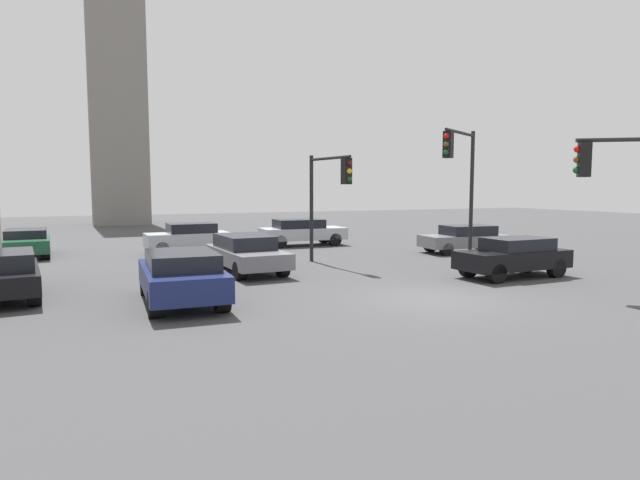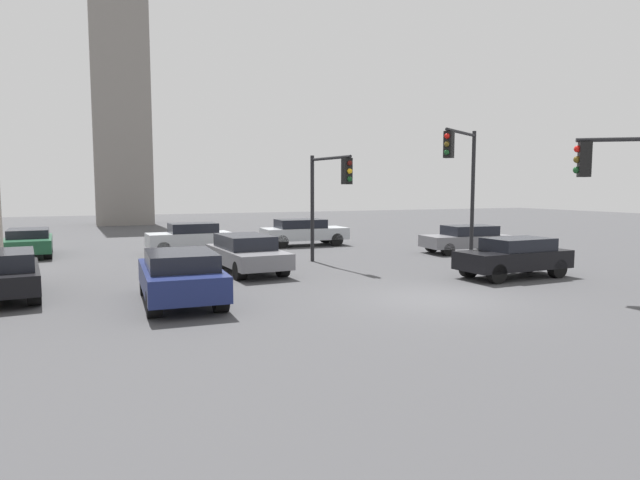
{
  "view_description": "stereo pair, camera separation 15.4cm",
  "coord_description": "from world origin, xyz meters",
  "px_view_note": "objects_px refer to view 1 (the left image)",
  "views": [
    {
      "loc": [
        -9.01,
        -12.51,
        3.14
      ],
      "look_at": [
        -1.57,
        4.58,
        1.34
      ],
      "focal_mm": 30.22,
      "sensor_mm": 36.0,
      "label": 1
    },
    {
      "loc": [
        -8.87,
        -12.57,
        3.14
      ],
      "look_at": [
        -1.57,
        4.58,
        1.34
      ],
      "focal_mm": 30.22,
      "sensor_mm": 36.0,
      "label": 2
    }
  ],
  "objects_px": {
    "car_4": "(302,231)",
    "car_3": "(189,237)",
    "car_7": "(181,275)",
    "traffic_light_2": "(630,180)",
    "car_1": "(246,252)",
    "car_0": "(514,256)",
    "car_2": "(465,238)",
    "traffic_light_0": "(329,186)",
    "traffic_light_1": "(461,168)",
    "car_6": "(1,274)",
    "car_5": "(26,242)"
  },
  "relations": [
    {
      "from": "car_3",
      "to": "car_4",
      "type": "distance_m",
      "value": 6.3
    },
    {
      "from": "traffic_light_1",
      "to": "car_6",
      "type": "xyz_separation_m",
      "value": [
        -16.08,
        -0.25,
        -3.2
      ]
    },
    {
      "from": "traffic_light_1",
      "to": "car_5",
      "type": "bearing_deg",
      "value": -64.32
    },
    {
      "from": "traffic_light_1",
      "to": "traffic_light_2",
      "type": "xyz_separation_m",
      "value": [
        0.41,
        -7.02,
        -0.57
      ]
    },
    {
      "from": "car_2",
      "to": "traffic_light_0",
      "type": "bearing_deg",
      "value": 14.56
    },
    {
      "from": "traffic_light_0",
      "to": "car_6",
      "type": "xyz_separation_m",
      "value": [
        -11.31,
        -2.47,
        -2.51
      ]
    },
    {
      "from": "car_3",
      "to": "car_7",
      "type": "relative_size",
      "value": 0.89
    },
    {
      "from": "traffic_light_1",
      "to": "car_1",
      "type": "distance_m",
      "value": 9.14
    },
    {
      "from": "car_2",
      "to": "traffic_light_2",
      "type": "bearing_deg",
      "value": 80.91
    },
    {
      "from": "car_4",
      "to": "car_7",
      "type": "bearing_deg",
      "value": -121.82
    },
    {
      "from": "traffic_light_2",
      "to": "car_1",
      "type": "relative_size",
      "value": 0.98
    },
    {
      "from": "traffic_light_0",
      "to": "traffic_light_1",
      "type": "xyz_separation_m",
      "value": [
        4.77,
        -2.22,
        0.69
      ]
    },
    {
      "from": "traffic_light_0",
      "to": "car_4",
      "type": "height_order",
      "value": "traffic_light_0"
    },
    {
      "from": "traffic_light_0",
      "to": "car_2",
      "type": "height_order",
      "value": "traffic_light_0"
    },
    {
      "from": "car_3",
      "to": "car_5",
      "type": "distance_m",
      "value": 7.26
    },
    {
      "from": "traffic_light_0",
      "to": "car_3",
      "type": "bearing_deg",
      "value": -153.54
    },
    {
      "from": "car_4",
      "to": "car_7",
      "type": "distance_m",
      "value": 15.09
    },
    {
      "from": "car_4",
      "to": "car_6",
      "type": "distance_m",
      "value": 16.41
    },
    {
      "from": "car_1",
      "to": "car_7",
      "type": "distance_m",
      "value": 5.64
    },
    {
      "from": "car_1",
      "to": "car_2",
      "type": "distance_m",
      "value": 11.58
    },
    {
      "from": "traffic_light_0",
      "to": "car_5",
      "type": "height_order",
      "value": "traffic_light_0"
    },
    {
      "from": "traffic_light_0",
      "to": "car_0",
      "type": "xyz_separation_m",
      "value": [
        4.75,
        -5.3,
        -2.5
      ]
    },
    {
      "from": "traffic_light_2",
      "to": "car_6",
      "type": "bearing_deg",
      "value": 12.65
    },
    {
      "from": "traffic_light_2",
      "to": "car_5",
      "type": "xyz_separation_m",
      "value": [
        -16.78,
        17.36,
        -2.68
      ]
    },
    {
      "from": "traffic_light_2",
      "to": "car_7",
      "type": "bearing_deg",
      "value": 15.45
    },
    {
      "from": "car_2",
      "to": "car_5",
      "type": "bearing_deg",
      "value": -14.03
    },
    {
      "from": "car_0",
      "to": "car_7",
      "type": "xyz_separation_m",
      "value": [
        -11.46,
        0.28,
        0.03
      ]
    },
    {
      "from": "car_2",
      "to": "car_7",
      "type": "xyz_separation_m",
      "value": [
        -14.59,
        -6.31,
        0.07
      ]
    },
    {
      "from": "traffic_light_2",
      "to": "car_1",
      "type": "xyz_separation_m",
      "value": [
        -8.77,
        8.91,
        -2.63
      ]
    },
    {
      "from": "car_0",
      "to": "car_2",
      "type": "bearing_deg",
      "value": -117.24
    },
    {
      "from": "traffic_light_1",
      "to": "car_7",
      "type": "relative_size",
      "value": 1.22
    },
    {
      "from": "traffic_light_0",
      "to": "car_6",
      "type": "distance_m",
      "value": 11.85
    },
    {
      "from": "traffic_light_1",
      "to": "traffic_light_2",
      "type": "relative_size",
      "value": 1.16
    },
    {
      "from": "car_6",
      "to": "car_2",
      "type": "bearing_deg",
      "value": -84.66
    },
    {
      "from": "traffic_light_1",
      "to": "car_4",
      "type": "bearing_deg",
      "value": -104.76
    },
    {
      "from": "car_0",
      "to": "car_6",
      "type": "relative_size",
      "value": 0.93
    },
    {
      "from": "traffic_light_1",
      "to": "car_5",
      "type": "xyz_separation_m",
      "value": [
        -16.37,
        10.34,
        -3.25
      ]
    },
    {
      "from": "car_3",
      "to": "traffic_light_1",
      "type": "bearing_deg",
      "value": 134.01
    },
    {
      "from": "traffic_light_2",
      "to": "car_7",
      "type": "distance_m",
      "value": 12.88
    },
    {
      "from": "car_0",
      "to": "car_5",
      "type": "height_order",
      "value": "car_0"
    },
    {
      "from": "car_0",
      "to": "car_4",
      "type": "xyz_separation_m",
      "value": [
        -2.99,
        12.76,
        0.03
      ]
    },
    {
      "from": "car_5",
      "to": "car_6",
      "type": "xyz_separation_m",
      "value": [
        0.29,
        -10.59,
        0.05
      ]
    },
    {
      "from": "traffic_light_0",
      "to": "car_4",
      "type": "bearing_deg",
      "value": 159.17
    },
    {
      "from": "car_3",
      "to": "car_6",
      "type": "relative_size",
      "value": 0.9
    },
    {
      "from": "car_1",
      "to": "car_5",
      "type": "bearing_deg",
      "value": -139.53
    },
    {
      "from": "traffic_light_1",
      "to": "car_2",
      "type": "relative_size",
      "value": 1.27
    },
    {
      "from": "car_2",
      "to": "car_4",
      "type": "xyz_separation_m",
      "value": [
        -6.12,
        6.17,
        0.08
      ]
    },
    {
      "from": "car_4",
      "to": "car_3",
      "type": "bearing_deg",
      "value": -170.29
    },
    {
      "from": "traffic_light_1",
      "to": "car_0",
      "type": "relative_size",
      "value": 1.34
    },
    {
      "from": "traffic_light_1",
      "to": "car_3",
      "type": "relative_size",
      "value": 1.37
    }
  ]
}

